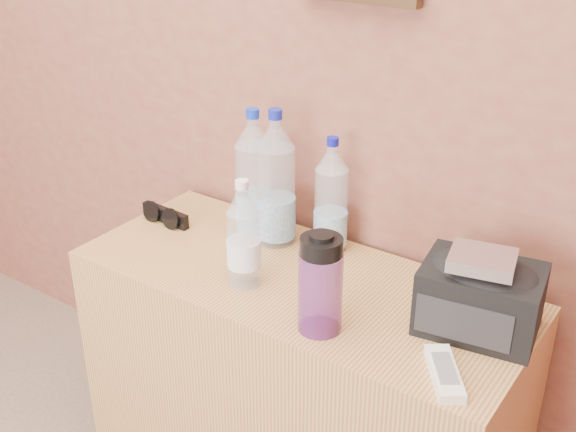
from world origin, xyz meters
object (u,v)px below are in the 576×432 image
(dresser, at_px, (298,392))
(nalgene_bottle, at_px, (321,283))
(pet_small, at_px, (244,240))
(foil_packet, at_px, (482,260))
(pet_large_c, at_px, (331,201))
(pet_large_b, at_px, (276,185))
(pet_large_a, at_px, (254,182))
(sunglasses, at_px, (166,215))
(ac_remote, at_px, (444,373))
(toiletry_bag, at_px, (481,295))

(dresser, distance_m, nalgene_bottle, 0.49)
(pet_small, distance_m, foil_packet, 0.52)
(pet_large_c, height_order, nalgene_bottle, pet_large_c)
(pet_large_b, relative_size, foil_packet, 2.77)
(nalgene_bottle, bearing_deg, dresser, 136.19)
(pet_large_a, bearing_deg, nalgene_bottle, -35.28)
(pet_large_c, xyz_separation_m, pet_small, (-0.07, -0.25, -0.02))
(sunglasses, bearing_deg, pet_large_b, 18.16)
(nalgene_bottle, distance_m, foil_packet, 0.32)
(nalgene_bottle, relative_size, ac_remote, 1.44)
(pet_large_c, height_order, toiletry_bag, pet_large_c)
(pet_large_a, xyz_separation_m, pet_small, (0.12, -0.20, -0.04))
(toiletry_bag, height_order, foil_packet, foil_packet)
(dresser, height_order, nalgene_bottle, nalgene_bottle)
(dresser, distance_m, pet_large_c, 0.50)
(dresser, relative_size, nalgene_bottle, 4.86)
(toiletry_bag, bearing_deg, pet_small, -174.06)
(dresser, xyz_separation_m, sunglasses, (-0.46, 0.04, 0.36))
(nalgene_bottle, bearing_deg, pet_large_b, 138.71)
(pet_large_b, bearing_deg, foil_packet, -10.02)
(dresser, xyz_separation_m, toiletry_bag, (0.42, 0.04, 0.42))
(dresser, relative_size, ac_remote, 7.01)
(pet_large_c, relative_size, foil_packet, 2.34)
(pet_large_c, distance_m, ac_remote, 0.55)
(pet_large_a, xyz_separation_m, toiletry_bag, (0.63, -0.07, -0.07))
(pet_large_c, xyz_separation_m, ac_remote, (0.44, -0.31, -0.12))
(sunglasses, relative_size, toiletry_bag, 0.65)
(pet_large_c, height_order, foil_packet, pet_large_c)
(ac_remote, height_order, foil_packet, foil_packet)
(pet_small, relative_size, foil_packet, 2.04)
(dresser, bearing_deg, sunglasses, 175.55)
(pet_large_a, relative_size, pet_large_c, 1.16)
(toiletry_bag, bearing_deg, dresser, 177.30)
(pet_large_c, bearing_deg, nalgene_bottle, -61.75)
(dresser, height_order, foil_packet, foil_packet)
(sunglasses, xyz_separation_m, toiletry_bag, (0.87, 0.01, 0.06))
(pet_large_c, bearing_deg, dresser, -84.42)
(ac_remote, bearing_deg, toiletry_bag, 147.65)
(ac_remote, bearing_deg, nalgene_bottle, -125.88)
(pet_large_a, bearing_deg, ac_remote, -21.87)
(pet_large_b, bearing_deg, ac_remote, -24.54)
(nalgene_bottle, bearing_deg, toiletry_bag, 34.72)
(pet_large_b, bearing_deg, pet_large_a, -173.73)
(ac_remote, bearing_deg, pet_large_b, -150.09)
(nalgene_bottle, distance_m, toiletry_bag, 0.33)
(pet_large_b, relative_size, sunglasses, 2.26)
(pet_large_b, distance_m, toiletry_bag, 0.58)
(pet_large_b, bearing_deg, nalgene_bottle, -41.29)
(pet_large_a, distance_m, toiletry_bag, 0.64)
(pet_large_c, distance_m, foil_packet, 0.46)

